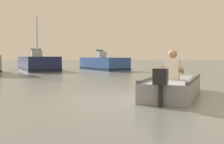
{
  "coord_description": "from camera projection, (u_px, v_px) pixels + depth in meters",
  "views": [
    {
      "loc": [
        -4.29,
        -5.08,
        1.03
      ],
      "look_at": [
        0.55,
        2.36,
        0.55
      ],
      "focal_mm": 47.71,
      "sensor_mm": 36.0,
      "label": 1
    }
  ],
  "objects": [
    {
      "name": "moored_boat_navy",
      "position": [
        38.0,
        64.0,
        20.96
      ],
      "size": [
        2.92,
        5.55,
        3.78
      ],
      "color": "#19234C",
      "rests_on": "ground"
    },
    {
      "name": "moored_boat_blue",
      "position": [
        104.0,
        64.0,
        21.35
      ],
      "size": [
        1.93,
        4.59,
        1.49
      ],
      "color": "#2D519E",
      "rests_on": "ground"
    },
    {
      "name": "rowboat_with_person",
      "position": [
        174.0,
        86.0,
        7.6
      ],
      "size": [
        3.3,
        2.76,
        1.19
      ],
      "color": "gray",
      "rests_on": "ground"
    },
    {
      "name": "ground_plane",
      "position": [
        149.0,
        102.0,
        6.65
      ],
      "size": [
        120.0,
        120.0,
        0.0
      ],
      "primitive_type": "plane",
      "color": "slate"
    }
  ]
}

